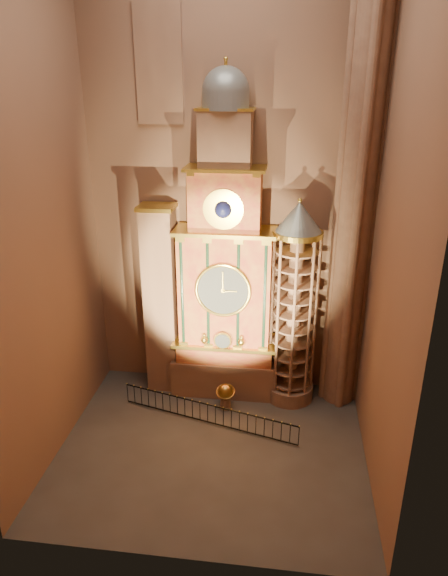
# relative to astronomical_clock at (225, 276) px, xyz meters

# --- Properties ---
(floor) EXTENTS (14.00, 14.00, 0.00)m
(floor) POSITION_rel_astronomical_clock_xyz_m (0.00, -4.96, -6.68)
(floor) COLOR #383330
(floor) RESTS_ON ground
(wall_back) EXTENTS (22.00, 0.00, 22.00)m
(wall_back) POSITION_rel_astronomical_clock_xyz_m (0.00, 1.04, 4.32)
(wall_back) COLOR #8B604A
(wall_back) RESTS_ON floor
(wall_left) EXTENTS (0.00, 22.00, 22.00)m
(wall_left) POSITION_rel_astronomical_clock_xyz_m (-7.00, -4.96, 4.32)
(wall_left) COLOR #8B604A
(wall_left) RESTS_ON floor
(wall_right) EXTENTS (0.00, 22.00, 22.00)m
(wall_right) POSITION_rel_astronomical_clock_xyz_m (7.00, -4.96, 4.32)
(wall_right) COLOR #8B604A
(wall_right) RESTS_ON floor
(astronomical_clock) EXTENTS (5.60, 2.41, 16.70)m
(astronomical_clock) POSITION_rel_astronomical_clock_xyz_m (0.00, 0.00, 0.00)
(astronomical_clock) COLOR #8C634C
(astronomical_clock) RESTS_ON floor
(portrait_tower) EXTENTS (1.80, 1.60, 10.20)m
(portrait_tower) POSITION_rel_astronomical_clock_xyz_m (-3.40, 0.02, -1.53)
(portrait_tower) COLOR #8C634C
(portrait_tower) RESTS_ON floor
(stair_turret) EXTENTS (2.50, 2.50, 10.80)m
(stair_turret) POSITION_rel_astronomical_clock_xyz_m (3.50, -0.26, -1.41)
(stair_turret) COLOR #8C634C
(stair_turret) RESTS_ON floor
(gothic_pier) EXTENTS (2.04, 2.04, 22.00)m
(gothic_pier) POSITION_rel_astronomical_clock_xyz_m (6.10, 0.04, 4.32)
(gothic_pier) COLOR #8C634C
(gothic_pier) RESTS_ON floor
(stained_glass_window) EXTENTS (2.20, 0.14, 5.20)m
(stained_glass_window) POSITION_rel_astronomical_clock_xyz_m (-3.20, 0.95, 9.82)
(stained_glass_window) COLOR navy
(stained_glass_window) RESTS_ON wall_back
(celestial_globe) EXTENTS (1.06, 1.01, 1.41)m
(celestial_globe) POSITION_rel_astronomical_clock_xyz_m (0.23, -1.76, -5.83)
(celestial_globe) COLOR #8C634C
(celestial_globe) RESTS_ON floor
(iron_railing) EXTENTS (8.92, 2.47, 1.09)m
(iron_railing) POSITION_rel_astronomical_clock_xyz_m (-0.48, -3.16, -6.09)
(iron_railing) COLOR black
(iron_railing) RESTS_ON floor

